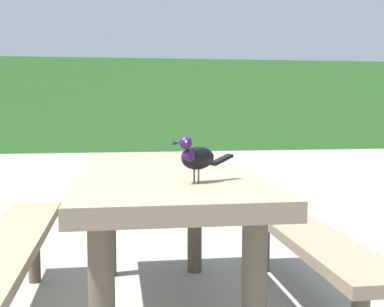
{
  "coord_description": "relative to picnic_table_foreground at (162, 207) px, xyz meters",
  "views": [
    {
      "loc": [
        0.13,
        -2.14,
        1.04
      ],
      "look_at": [
        0.46,
        -0.04,
        0.84
      ],
      "focal_mm": 47.89,
      "sensor_mm": 36.0,
      "label": 1
    }
  ],
  "objects": [
    {
      "name": "picnic_table_foreground",
      "position": [
        0.0,
        0.0,
        0.0
      ],
      "size": [
        1.69,
        1.81,
        0.74
      ],
      "color": "#84725B",
      "rests_on": "ground"
    },
    {
      "name": "bird_grackle",
      "position": [
        0.09,
        -0.46,
        0.29
      ],
      "size": [
        0.26,
        0.16,
        0.18
      ],
      "color": "black",
      "rests_on": "picnic_table_foreground"
    },
    {
      "name": "hedge_wall",
      "position": [
        -0.36,
        9.93,
        0.5
      ],
      "size": [
        28.0,
        1.52,
        2.1
      ],
      "primitive_type": "cube",
      "color": "#428438",
      "rests_on": "ground"
    }
  ]
}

